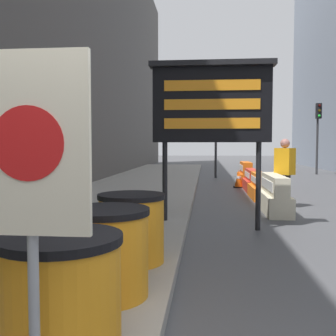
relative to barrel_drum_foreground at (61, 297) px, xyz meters
The scene contains 13 objects.
barrel_drum_foreground is the anchor object (origin of this frame).
barrel_drum_middle 1.14m from the barrel_drum_foreground, 88.88° to the left, with size 0.85×0.85×0.86m.
barrel_drum_back 2.28m from the barrel_drum_foreground, 88.58° to the left, with size 0.85×0.85×0.86m.
warning_sign 1.08m from the barrel_drum_foreground, 84.39° to the right, with size 0.66×0.08×1.97m.
message_board 5.48m from the barrel_drum_foreground, 77.83° to the left, with size 2.37×0.36×3.22m.
jersey_barrier_cream 7.63m from the barrel_drum_foreground, 69.70° to the left, with size 0.56×2.12×0.91m.
jersey_barrier_orange_near 10.04m from the barrel_drum_foreground, 74.72° to the left, with size 0.57×1.84×0.77m.
jersey_barrier_red_striped 12.14m from the barrel_drum_foreground, 77.41° to the left, with size 0.54×1.87×0.76m.
jersey_barrier_orange_far 14.21m from the barrel_drum_foreground, 79.27° to the left, with size 0.61×1.61×0.94m.
traffic_cone_near 12.93m from the barrel_drum_foreground, 79.97° to the left, with size 0.39×0.39×0.70m.
traffic_light_near_curb 17.22m from the barrel_drum_foreground, 85.05° to the left, with size 0.28×0.45×3.44m.
traffic_light_far_side 21.38m from the barrel_drum_foreground, 70.27° to the left, with size 0.28×0.45×3.95m.
pedestrian_worker 8.45m from the barrel_drum_foreground, 68.97° to the left, with size 0.53×0.54×1.80m.
Camera 1 is at (0.35, -2.18, 1.63)m, focal length 42.00 mm.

